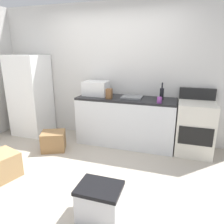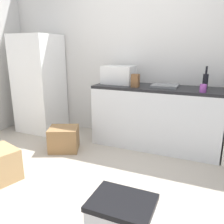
{
  "view_description": "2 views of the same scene",
  "coord_description": "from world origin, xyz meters",
  "views": [
    {
      "loc": [
        1.19,
        -2.42,
        1.72
      ],
      "look_at": [
        0.19,
        0.7,
        0.76
      ],
      "focal_mm": 33.38,
      "sensor_mm": 36.0,
      "label": 1
    },
    {
      "loc": [
        0.99,
        -2.02,
        1.42
      ],
      "look_at": [
        -0.11,
        0.54,
        0.65
      ],
      "focal_mm": 36.88,
      "sensor_mm": 36.0,
      "label": 2
    }
  ],
  "objects": [
    {
      "name": "microwave",
      "position": [
        -0.31,
        1.25,
        1.04
      ],
      "size": [
        0.46,
        0.34,
        0.27
      ],
      "primitive_type": "cube",
      "color": "white",
      "rests_on": "kitchen_counter"
    },
    {
      "name": "wine_bottle",
      "position": [
        0.93,
        1.25,
        1.01
      ],
      "size": [
        0.07,
        0.07,
        0.3
      ],
      "color": "black",
      "rests_on": "kitchen_counter"
    },
    {
      "name": "coffee_mug",
      "position": [
        0.92,
        0.99,
        0.95
      ],
      "size": [
        0.08,
        0.08,
        0.1
      ],
      "primitive_type": "cylinder",
      "color": "purple",
      "rests_on": "kitchen_counter"
    },
    {
      "name": "cardboard_box_medium",
      "position": [
        -0.86,
        0.53,
        0.17
      ],
      "size": [
        0.51,
        0.49,
        0.34
      ],
      "primitive_type": "cube",
      "rotation": [
        0.0,
        0.0,
        0.43
      ],
      "color": "olive",
      "rests_on": "ground_plane"
    },
    {
      "name": "kitchen_counter",
      "position": [
        0.3,
        1.2,
        0.45
      ],
      "size": [
        1.8,
        0.6,
        0.9
      ],
      "color": "silver",
      "rests_on": "ground_plane"
    },
    {
      "name": "refrigerator",
      "position": [
        -1.75,
        1.15,
        0.82
      ],
      "size": [
        0.68,
        0.66,
        1.65
      ],
      "primitive_type": "cube",
      "color": "white",
      "rests_on": "ground_plane"
    },
    {
      "name": "storage_bin",
      "position": [
        0.5,
        -0.7,
        0.19
      ],
      "size": [
        0.46,
        0.36,
        0.38
      ],
      "color": "silver",
      "rests_on": "ground_plane"
    },
    {
      "name": "stove_oven",
      "position": [
        1.52,
        1.21,
        0.47
      ],
      "size": [
        0.6,
        0.61,
        1.1
      ],
      "color": "silver",
      "rests_on": "ground_plane"
    },
    {
      "name": "wall_back",
      "position": [
        0.0,
        1.55,
        1.3
      ],
      "size": [
        5.0,
        0.1,
        2.6
      ],
      "primitive_type": "cube",
      "color": "silver",
      "rests_on": "ground_plane"
    },
    {
      "name": "knife_block",
      "position": [
        0.03,
        1.04,
        0.99
      ],
      "size": [
        0.1,
        0.1,
        0.18
      ],
      "primitive_type": "cube",
      "color": "brown",
      "rests_on": "kitchen_counter"
    },
    {
      "name": "cardboard_box_large",
      "position": [
        -1.09,
        -0.43,
        0.18
      ],
      "size": [
        0.52,
        0.52,
        0.36
      ],
      "primitive_type": "cube",
      "rotation": [
        0.0,
        0.0,
        -0.3
      ],
      "color": "tan",
      "rests_on": "ground_plane"
    },
    {
      "name": "sink_basin",
      "position": [
        0.41,
        1.23,
        0.92
      ],
      "size": [
        0.36,
        0.32,
        0.03
      ],
      "primitive_type": "cube",
      "color": "slate",
      "rests_on": "kitchen_counter"
    },
    {
      "name": "ground_plane",
      "position": [
        0.0,
        0.0,
        0.0
      ],
      "size": [
        6.0,
        6.0,
        0.0
      ],
      "primitive_type": "plane",
      "color": "#B2A899"
    }
  ]
}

